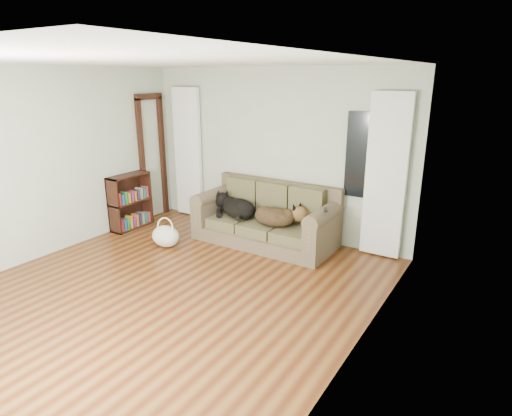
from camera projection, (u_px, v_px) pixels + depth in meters
The scene contains 15 objects.
floor at pixel (168, 292), 5.08m from camera, with size 5.00×5.00×0.00m, color #451E0C.
ceiling at pixel (152, 61), 4.31m from camera, with size 5.00×5.00×0.00m, color white.
wall_back at pixel (274, 153), 6.71m from camera, with size 4.50×0.04×2.60m, color #B1BCAB.
wall_left at pixel (40, 165), 5.84m from camera, with size 0.04×5.00×2.60m, color #B1BCAB.
wall_right at pixel (358, 222), 3.55m from camera, with size 0.04×5.00×2.60m, color #B1BCAB.
curtain_left at pixel (188, 153), 7.56m from camera, with size 0.55×0.08×2.25m, color white.
curtain_right at pixel (386, 177), 5.78m from camera, with size 0.55×0.08×2.25m, color white.
window_pane at pixel (363, 156), 5.92m from camera, with size 0.50×0.03×1.20m, color black.
door_casing at pixel (153, 159), 7.54m from camera, with size 0.07×0.60×2.10m, color black.
sofa at pixel (265, 215), 6.46m from camera, with size 2.13×0.92×0.87m, color #433729.
dog_black_lab at pixel (237, 208), 6.67m from camera, with size 0.67×0.47×0.29m, color black.
dog_shepherd at pixel (278, 216), 6.27m from camera, with size 0.65×0.46×0.29m, color black.
tv_remote at pixel (326, 210), 5.78m from camera, with size 0.05×0.16×0.02m, color black.
tote_bag at pixel (166, 236), 6.40m from camera, with size 0.44×0.34×0.32m, color beige.
bookshelf at pixel (130, 199), 7.10m from camera, with size 0.27×0.73×0.91m, color black.
Camera 1 is at (3.31, -3.29, 2.47)m, focal length 30.00 mm.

